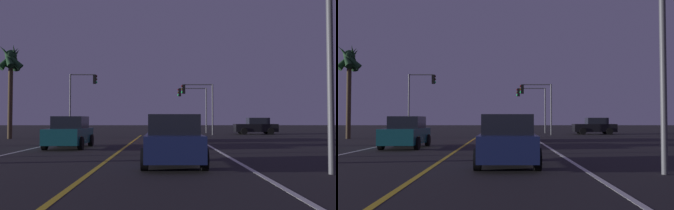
% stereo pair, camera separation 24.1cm
% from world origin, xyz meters
% --- Properties ---
extents(lane_edge_right, '(0.16, 42.62, 0.01)m').
position_xyz_m(lane_edge_right, '(4.79, 15.31, 0.00)').
color(lane_edge_right, silver).
rests_on(lane_edge_right, ground).
extents(lane_center_divider, '(0.16, 42.62, 0.01)m').
position_xyz_m(lane_center_divider, '(0.00, 15.31, 0.00)').
color(lane_center_divider, gold).
rests_on(lane_center_divider, ground).
extents(car_lead_same_lane, '(2.02, 4.30, 1.70)m').
position_xyz_m(car_lead_same_lane, '(2.44, 12.19, 0.82)').
color(car_lead_same_lane, black).
rests_on(car_lead_same_lane, ground).
extents(car_ahead_far, '(2.02, 4.30, 1.70)m').
position_xyz_m(car_ahead_far, '(2.70, 26.53, 0.82)').
color(car_ahead_far, black).
rests_on(car_ahead_far, ground).
extents(car_oncoming, '(2.02, 4.30, 1.70)m').
position_xyz_m(car_oncoming, '(-2.91, 20.08, 0.82)').
color(car_oncoming, black).
rests_on(car_oncoming, ground).
extents(car_crossing_side, '(4.30, 2.02, 1.70)m').
position_xyz_m(car_crossing_side, '(11.69, 38.87, 0.82)').
color(car_crossing_side, black).
rests_on(car_crossing_side, ground).
extents(traffic_light_near_right, '(3.16, 0.36, 5.01)m').
position_xyz_m(traffic_light_near_right, '(5.46, 37.12, 3.75)').
color(traffic_light_near_right, '#4C4C51').
rests_on(traffic_light_near_right, ground).
extents(traffic_light_near_left, '(2.72, 0.36, 5.98)m').
position_xyz_m(traffic_light_near_left, '(-5.79, 37.12, 4.38)').
color(traffic_light_near_left, '#4C4C51').
rests_on(traffic_light_near_left, ground).
extents(traffic_light_far_right, '(3.32, 0.36, 5.08)m').
position_xyz_m(traffic_light_far_right, '(5.39, 42.62, 3.80)').
color(traffic_light_far_right, '#4C4C51').
rests_on(traffic_light_far_right, ground).
extents(palm_tree_left_far, '(2.17, 2.09, 7.56)m').
position_xyz_m(palm_tree_left_far, '(-10.03, 30.00, 5.95)').
color(palm_tree_left_far, '#473826').
rests_on(palm_tree_left_far, ground).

